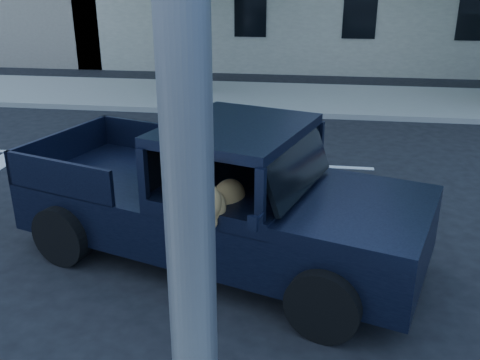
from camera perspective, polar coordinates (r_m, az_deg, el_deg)
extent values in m
plane|color=black|center=(8.10, 10.60, -6.97)|extent=(120.00, 120.00, 0.00)
cube|color=gray|center=(16.75, 9.59, 8.44)|extent=(60.00, 4.00, 0.15)
cylinder|color=#332619|center=(17.16, -3.98, 16.20)|extent=(0.44, 0.44, 4.40)
cube|color=black|center=(7.41, -2.26, -3.63)|extent=(5.92, 3.72, 0.70)
cube|color=black|center=(6.61, 12.96, -3.31)|extent=(2.17, 2.51, 0.17)
cube|color=black|center=(6.85, -0.43, 5.39)|extent=(2.19, 2.45, 0.13)
cube|color=black|center=(6.65, 6.25, 1.37)|extent=(0.82, 1.82, 0.60)
cube|color=black|center=(6.74, -0.59, -4.41)|extent=(0.74, 0.74, 0.40)
cube|color=black|center=(5.59, 1.38, -4.62)|extent=(0.12, 0.08, 0.17)
cube|color=yellow|center=(3.29, -4.81, -3.00)|extent=(0.19, 0.03, 0.48)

